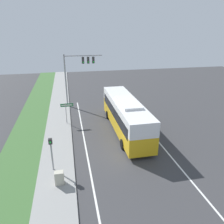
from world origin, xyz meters
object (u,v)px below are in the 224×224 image
(signal_gantry, at_px, (77,69))
(pedestrian_signal, at_px, (51,149))
(street_sign, at_px, (67,109))
(bus, at_px, (125,114))
(utility_cabinet, at_px, (59,178))

(signal_gantry, bearing_deg, pedestrian_signal, -101.19)
(pedestrian_signal, relative_size, street_sign, 1.11)
(bus, height_order, utility_cabinet, bus)
(street_sign, height_order, utility_cabinet, street_sign)
(bus, bearing_deg, pedestrian_signal, -141.58)
(street_sign, xyz_separation_m, utility_cabinet, (-0.73, -10.79, -1.20))
(signal_gantry, distance_m, pedestrian_signal, 16.10)
(pedestrian_signal, bearing_deg, bus, 38.42)
(utility_cabinet, bearing_deg, pedestrian_signal, 105.98)
(bus, xyz_separation_m, street_sign, (-6.18, 3.06, -0.17))
(pedestrian_signal, distance_m, utility_cabinet, 2.33)
(signal_gantry, height_order, street_sign, signal_gantry)
(bus, height_order, signal_gantry, signal_gantry)
(signal_gantry, bearing_deg, utility_cabinet, -98.34)
(bus, relative_size, utility_cabinet, 11.96)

